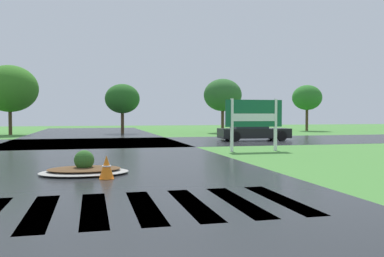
{
  "coord_description": "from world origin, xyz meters",
  "views": [
    {
      "loc": [
        -0.02,
        -3.1,
        1.68
      ],
      "look_at": [
        3.51,
        11.39,
        1.18
      ],
      "focal_mm": 38.46,
      "sensor_mm": 36.0,
      "label": 1
    }
  ],
  "objects_px": {
    "median_island": "(84,169)",
    "traffic_cone": "(107,168)",
    "car_dark_suv": "(253,131)",
    "estate_billboard": "(254,116)"
  },
  "relations": [
    {
      "from": "median_island",
      "to": "traffic_cone",
      "type": "relative_size",
      "value": 4.03
    },
    {
      "from": "car_dark_suv",
      "to": "traffic_cone",
      "type": "bearing_deg",
      "value": -122.21
    },
    {
      "from": "car_dark_suv",
      "to": "traffic_cone",
      "type": "xyz_separation_m",
      "value": [
        -9.8,
        -14.04,
        -0.32
      ]
    },
    {
      "from": "estate_billboard",
      "to": "median_island",
      "type": "height_order",
      "value": "estate_billboard"
    },
    {
      "from": "estate_billboard",
      "to": "car_dark_suv",
      "type": "xyz_separation_m",
      "value": [
        2.91,
        7.3,
        -1.0
      ]
    },
    {
      "from": "median_island",
      "to": "car_dark_suv",
      "type": "xyz_separation_m",
      "value": [
        10.38,
        13.03,
        0.47
      ]
    },
    {
      "from": "median_island",
      "to": "traffic_cone",
      "type": "xyz_separation_m",
      "value": [
        0.58,
        -1.01,
        0.15
      ]
    },
    {
      "from": "car_dark_suv",
      "to": "traffic_cone",
      "type": "distance_m",
      "value": 17.12
    },
    {
      "from": "median_island",
      "to": "traffic_cone",
      "type": "distance_m",
      "value": 1.18
    },
    {
      "from": "estate_billboard",
      "to": "median_island",
      "type": "relative_size",
      "value": 1.1
    }
  ]
}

